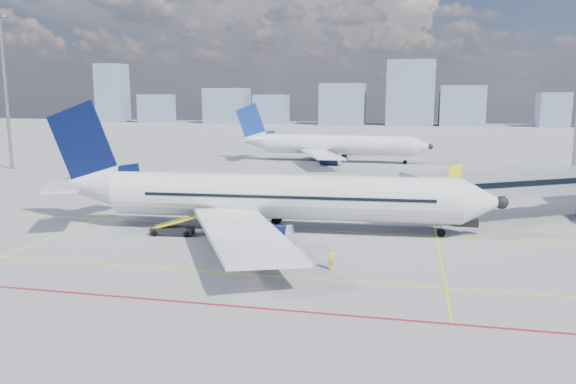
# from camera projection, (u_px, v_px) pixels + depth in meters

# --- Properties ---
(ground) EXTENTS (420.00, 420.00, 0.00)m
(ground) POSITION_uv_depth(u_px,v_px,m) (265.00, 251.00, 45.95)
(ground) COLOR gray
(ground) RESTS_ON ground
(apron_markings) EXTENTS (90.00, 35.12, 0.01)m
(apron_markings) POSITION_uv_depth(u_px,v_px,m) (244.00, 265.00, 42.31)
(apron_markings) COLOR yellow
(apron_markings) RESTS_ON ground
(jet_bridge) EXTENTS (23.55, 15.78, 6.30)m
(jet_bridge) POSITION_uv_depth(u_px,v_px,m) (531.00, 184.00, 56.69)
(jet_bridge) COLOR gray
(jet_bridge) RESTS_ON ground
(floodlight_mast_nw) EXTENTS (3.20, 0.61, 25.45)m
(floodlight_mast_nw) POSITION_uv_depth(u_px,v_px,m) (5.00, 88.00, 93.54)
(floodlight_mast_nw) COLOR slate
(floodlight_mast_nw) RESTS_ON ground
(distant_skyline) EXTENTS (250.76, 15.47, 27.76)m
(distant_skyline) POSITION_uv_depth(u_px,v_px,m) (403.00, 100.00, 225.36)
(distant_skyline) COLOR gray
(distant_skyline) RESTS_ON ground
(main_aircraft) EXTENTS (43.26, 37.66, 12.62)m
(main_aircraft) POSITION_uv_depth(u_px,v_px,m) (263.00, 197.00, 52.53)
(main_aircraft) COLOR silver
(main_aircraft) RESTS_ON ground
(second_aircraft) EXTENTS (37.51, 32.67, 10.98)m
(second_aircraft) POSITION_uv_depth(u_px,v_px,m) (329.00, 145.00, 105.51)
(second_aircraft) COLOR silver
(second_aircraft) RESTS_ON ground
(baggage_tug) EXTENTS (2.46, 1.54, 1.66)m
(baggage_tug) POSITION_uv_depth(u_px,v_px,m) (266.00, 250.00, 43.48)
(baggage_tug) COLOR silver
(baggage_tug) RESTS_ON ground
(cargo_dolly) EXTENTS (3.82, 2.04, 2.00)m
(cargo_dolly) POSITION_uv_depth(u_px,v_px,m) (262.00, 247.00, 43.11)
(cargo_dolly) COLOR black
(cargo_dolly) RESTS_ON ground
(belt_loader) EXTENTS (5.59, 1.91, 2.25)m
(belt_loader) POSITION_uv_depth(u_px,v_px,m) (174.00, 229.00, 51.19)
(belt_loader) COLOR black
(belt_loader) RESTS_ON ground
(ramp_worker) EXTENTS (0.52, 0.67, 1.63)m
(ramp_worker) POSITION_uv_depth(u_px,v_px,m) (332.00, 259.00, 41.20)
(ramp_worker) COLOR yellow
(ramp_worker) RESTS_ON ground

